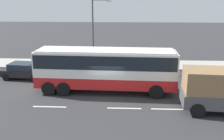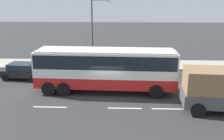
# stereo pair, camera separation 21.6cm
# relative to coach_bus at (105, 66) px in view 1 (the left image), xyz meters

# --- Properties ---
(ground_plane) EXTENTS (120.00, 120.00, 0.00)m
(ground_plane) POSITION_rel_coach_bus_xyz_m (0.20, -0.62, -2.18)
(ground_plane) COLOR #333335
(sidewalk_curb) EXTENTS (80.00, 4.00, 0.15)m
(sidewalk_curb) POSITION_rel_coach_bus_xyz_m (0.20, 8.54, -2.10)
(sidewalk_curb) COLOR #A8A399
(sidewalk_curb) RESTS_ON ground_plane
(lane_centreline) EXTENTS (47.44, 0.16, 0.01)m
(lane_centreline) POSITION_rel_coach_bus_xyz_m (4.58, -3.28, -2.18)
(lane_centreline) COLOR white
(lane_centreline) RESTS_ON ground_plane
(coach_bus) EXTENTS (11.30, 3.09, 3.52)m
(coach_bus) POSITION_rel_coach_bus_xyz_m (0.00, 0.00, 0.00)
(coach_bus) COLOR red
(coach_bus) RESTS_ON ground_plane
(car_black_sedan) EXTENTS (4.20, 2.29, 1.52)m
(car_black_sedan) POSITION_rel_coach_bus_xyz_m (-8.05, 3.11, -1.38)
(car_black_sedan) COLOR black
(car_black_sedan) RESTS_ON ground_plane
(pedestrian_near_curb) EXTENTS (0.32, 0.32, 1.52)m
(pedestrian_near_curb) POSITION_rel_coach_bus_xyz_m (2.65, 8.79, -1.17)
(pedestrian_near_curb) COLOR brown
(pedestrian_near_curb) RESTS_ON sidewalk_curb
(pedestrian_at_crossing) EXTENTS (0.32, 0.32, 1.55)m
(pedestrian_at_crossing) POSITION_rel_coach_bus_xyz_m (-2.83, 7.51, -1.14)
(pedestrian_at_crossing) COLOR black
(pedestrian_at_crossing) RESTS_ON sidewalk_curb
(street_lamp) EXTENTS (2.04, 0.24, 7.22)m
(street_lamp) POSITION_rel_coach_bus_xyz_m (-1.59, 6.92, 2.14)
(street_lamp) COLOR #47474C
(street_lamp) RESTS_ON sidewalk_curb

